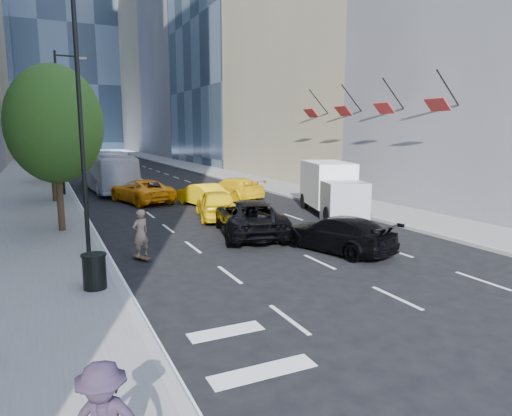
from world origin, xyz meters
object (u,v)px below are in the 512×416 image
skateboarder (141,237)px  black_sedan_mercedes (337,234)px  black_sedan_lincoln (250,218)px  trash_can (95,272)px  box_truck (331,188)px  city_bus (107,171)px

skateboarder → black_sedan_mercedes: skateboarder is taller
black_sedan_lincoln → trash_can: 8.74m
skateboarder → black_sedan_mercedes: bearing=141.0°
box_truck → trash_can: size_ratio=6.56×
trash_can → black_sedan_lincoln: bearing=34.6°
black_sedan_lincoln → city_bus: city_bus is taller
trash_can → black_sedan_mercedes: bearing=6.0°
black_sedan_lincoln → black_sedan_mercedes: size_ratio=1.21×
black_sedan_lincoln → box_truck: (6.32, 2.78, 0.68)m
black_sedan_lincoln → city_bus: size_ratio=0.53×
skateboarder → trash_can: (-1.92, -2.97, -0.24)m
black_sedan_mercedes → city_bus: bearing=-92.9°
skateboarder → black_sedan_lincoln: size_ratio=0.30×
box_truck → trash_can: (-13.51, -7.74, -0.84)m
black_sedan_mercedes → trash_can: (-9.15, -0.97, -0.06)m
black_sedan_mercedes → box_truck: size_ratio=0.75×
city_bus → black_sedan_mercedes: bearing=-78.8°
trash_can → city_bus: bearing=81.7°
box_truck → trash_can: 15.60m
box_truck → trash_can: bearing=-133.2°
skateboarder → black_sedan_mercedes: (7.23, -2.00, -0.18)m
city_bus → box_truck: size_ratio=1.72×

